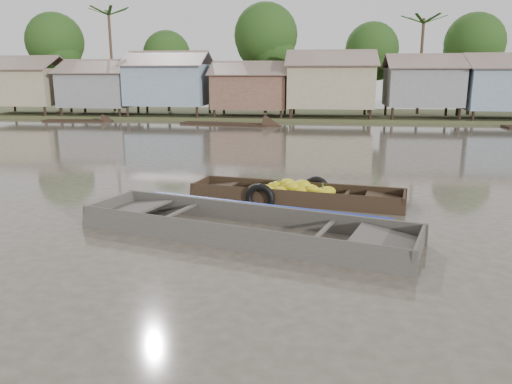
# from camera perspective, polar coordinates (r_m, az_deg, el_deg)

# --- Properties ---
(ground) EXTENTS (120.00, 120.00, 0.00)m
(ground) POSITION_cam_1_polar(r_m,az_deg,el_deg) (11.62, -1.69, -4.82)
(ground) COLOR #464035
(ground) RESTS_ON ground
(riverbank) EXTENTS (120.00, 12.47, 10.22)m
(riverbank) POSITION_cam_1_polar(r_m,az_deg,el_deg) (42.78, 9.17, 12.53)
(riverbank) COLOR #384723
(riverbank) RESTS_ON ground
(banana_boat) EXTENTS (6.34, 2.56, 0.89)m
(banana_boat) POSITION_cam_1_polar(r_m,az_deg,el_deg) (14.61, 4.25, -0.24)
(banana_boat) COLOR black
(banana_boat) RESTS_ON ground
(viewer_boat) EXTENTS (8.10, 4.22, 0.63)m
(viewer_boat) POSITION_cam_1_polar(r_m,az_deg,el_deg) (11.54, -1.12, -4.60)
(viewer_boat) COLOR #3F3B36
(viewer_boat) RESTS_ON ground
(distant_boats) EXTENTS (44.90, 14.56, 0.35)m
(distant_boats) POSITION_cam_1_polar(r_m,az_deg,el_deg) (34.67, 17.50, 6.73)
(distant_boats) COLOR black
(distant_boats) RESTS_ON ground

